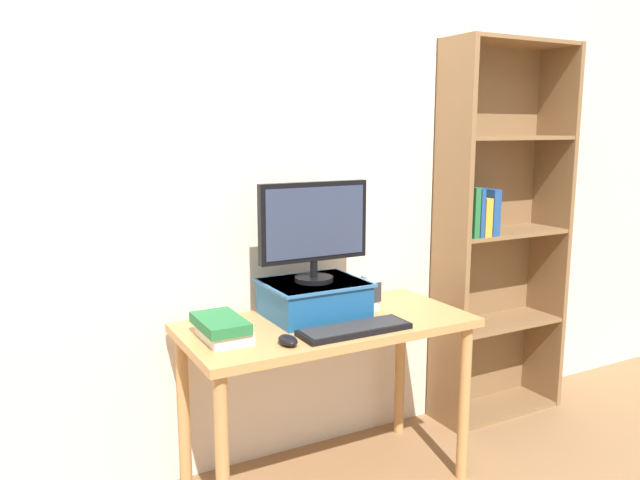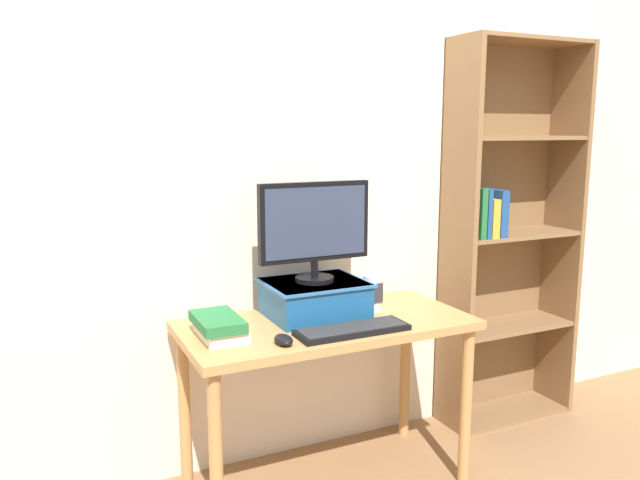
# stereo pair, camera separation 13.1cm
# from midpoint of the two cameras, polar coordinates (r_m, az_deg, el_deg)

# --- Properties ---
(back_wall) EXTENTS (7.00, 0.08, 2.60)m
(back_wall) POSITION_cam_midpoint_polar(r_m,az_deg,el_deg) (2.86, -4.39, 5.40)
(back_wall) COLOR beige
(back_wall) RESTS_ON ground_plane
(desk) EXTENTS (1.21, 0.58, 0.74)m
(desk) POSITION_cam_midpoint_polar(r_m,az_deg,el_deg) (2.66, -0.80, -9.46)
(desk) COLOR #B7844C
(desk) RESTS_ON ground_plane
(bookshelf_unit) EXTENTS (0.74, 0.28, 1.97)m
(bookshelf_unit) POSITION_cam_midpoint_polar(r_m,az_deg,el_deg) (3.41, 14.73, 0.77)
(bookshelf_unit) COLOR olive
(bookshelf_unit) RESTS_ON ground_plane
(riser_box) EXTENTS (0.42, 0.35, 0.15)m
(riser_box) POSITION_cam_midpoint_polar(r_m,az_deg,el_deg) (2.67, -1.97, -5.27)
(riser_box) COLOR #195189
(riser_box) RESTS_ON desk
(computer_monitor) EXTENTS (0.49, 0.16, 0.42)m
(computer_monitor) POSITION_cam_midpoint_polar(r_m,az_deg,el_deg) (2.61, -2.00, 1.23)
(computer_monitor) COLOR black
(computer_monitor) RESTS_ON riser_box
(keyboard) EXTENTS (0.46, 0.15, 0.02)m
(keyboard) POSITION_cam_midpoint_polar(r_m,az_deg,el_deg) (2.48, 1.65, -8.17)
(keyboard) COLOR black
(keyboard) RESTS_ON desk
(computer_mouse) EXTENTS (0.06, 0.10, 0.04)m
(computer_mouse) POSITION_cam_midpoint_polar(r_m,az_deg,el_deg) (2.35, -4.58, -9.15)
(computer_mouse) COLOR black
(computer_mouse) RESTS_ON desk
(book_stack) EXTENTS (0.17, 0.27, 0.09)m
(book_stack) POSITION_cam_midpoint_polar(r_m,az_deg,el_deg) (2.43, -10.49, -7.95)
(book_stack) COLOR silver
(book_stack) RESTS_ON desk
(desk_speaker) EXTENTS (0.09, 0.09, 0.16)m
(desk_speaker) POSITION_cam_midpoint_polar(r_m,az_deg,el_deg) (2.78, 3.31, -4.77)
(desk_speaker) COLOR silver
(desk_speaker) RESTS_ON desk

